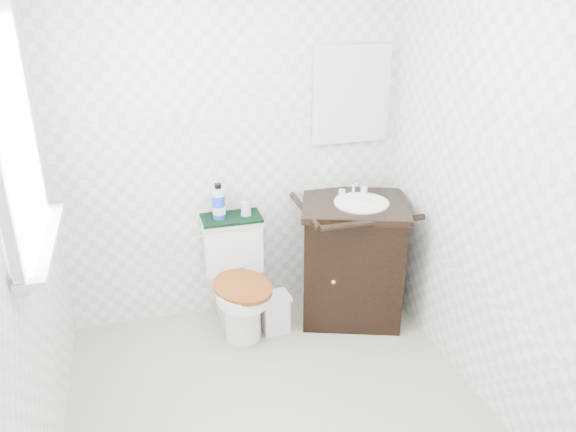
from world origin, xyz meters
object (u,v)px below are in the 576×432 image
toilet (237,282)px  trash_bin (275,312)px  mouthwash_bottle (219,202)px  cup (246,209)px  vanity (353,257)px

toilet → trash_bin: (0.22, -0.14, -0.18)m
mouthwash_bottle → cup: mouthwash_bottle is taller
vanity → trash_bin: size_ratio=3.41×
mouthwash_bottle → cup: (0.17, -0.00, -0.06)m
mouthwash_bottle → vanity: bearing=-12.5°
trash_bin → cup: (-0.12, 0.26, 0.64)m
toilet → cup: size_ratio=8.43×
mouthwash_bottle → cup: size_ratio=2.71×
toilet → trash_bin: toilet is taller
toilet → mouthwash_bottle: bearing=122.5°
vanity → cup: vanity is taller
vanity → cup: bearing=164.5°
toilet → mouthwash_bottle: (-0.08, 0.12, 0.52)m
toilet → mouthwash_bottle: size_ratio=3.11×
toilet → mouthwash_bottle: 0.54m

